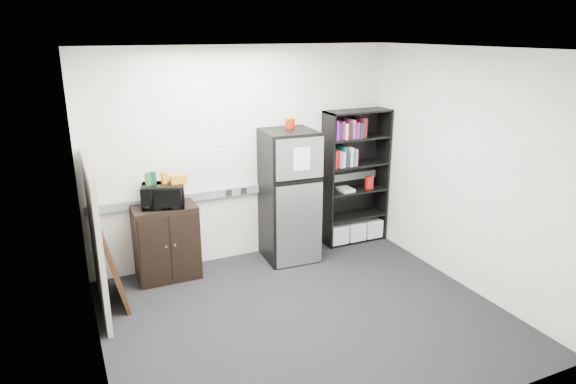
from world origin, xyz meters
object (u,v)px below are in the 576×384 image
object	(u,v)px
cubicle_partition	(96,237)
refrigerator	(289,196)
cabinet	(166,242)
microwave	(163,196)
bookshelf	(355,178)

from	to	relation	value
cubicle_partition	refrigerator	distance (m)	2.38
cubicle_partition	cabinet	size ratio (longest dim) A/B	1.78
cabinet	microwave	bearing A→B (deg)	-90.00
cubicle_partition	microwave	size ratio (longest dim) A/B	3.39
bookshelf	cabinet	world-z (taller)	bookshelf
bookshelf	microwave	xyz separation A→B (m)	(-2.64, -0.08, 0.13)
bookshelf	refrigerator	size ratio (longest dim) A/B	1.10
refrigerator	cubicle_partition	bearing A→B (deg)	-168.35
cubicle_partition	cabinet	bearing A→B (deg)	27.95
cabinet	refrigerator	world-z (taller)	refrigerator
cubicle_partition	refrigerator	size ratio (longest dim) A/B	0.96
bookshelf	refrigerator	distance (m)	1.08
microwave	cubicle_partition	bearing A→B (deg)	-138.74
microwave	refrigerator	bearing A→B (deg)	11.86
cubicle_partition	refrigerator	world-z (taller)	refrigerator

